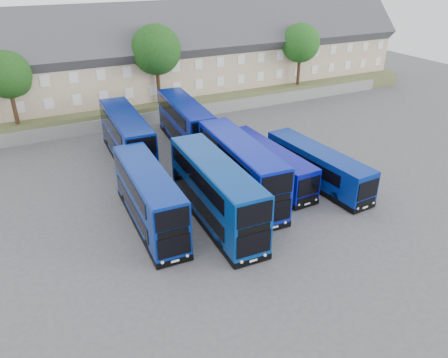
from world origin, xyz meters
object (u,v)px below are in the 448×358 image
Objects in this scene: tree_west at (9,76)px; tree_mid at (157,51)px; tree_far at (307,31)px; dd_front_left at (149,199)px; coach_east_a at (268,164)px; tree_east at (301,44)px; dd_front_mid at (216,193)px.

tree_mid is (16.00, 0.50, 1.02)m from tree_west.
tree_far is (26.00, 6.50, -0.34)m from tree_mid.
tree_far is at bearing 41.87° from dd_front_left.
tree_west is at bearing 131.50° from coach_east_a.
dd_front_left is 36.66m from tree_east.
dd_front_mid is 43.50m from tree_far.
dd_front_left is at bearing -140.02° from tree_far.
tree_east reaches higher than tree_west.
tree_west is (-11.81, 23.86, 4.70)m from dd_front_mid.
dd_front_left is 0.97× the size of coach_east_a.
tree_mid reaches higher than coach_east_a.
coach_east_a is at bearing -81.98° from tree_mid.
tree_west is (-7.26, 22.14, 4.89)m from dd_front_left.
tree_mid is at bearing 178.57° from tree_east.
tree_west is 36.00m from tree_east.
dd_front_left is at bearing 161.22° from dd_front_mid.
tree_far is (34.74, 29.14, 5.57)m from dd_front_left.
tree_mid is (-2.86, 20.29, 6.53)m from coach_east_a.
dd_front_left is 45.68m from tree_far.
tree_east is (36.00, 0.00, 0.34)m from tree_west.
dd_front_mid is 1.48× the size of tree_east.
tree_far is (30.19, 30.86, 5.38)m from dd_front_mid.
tree_mid is 1.12× the size of tree_east.
dd_front_mid reaches higher than coach_east_a.
tree_east is at bearing -1.43° from tree_mid.
dd_front_left is 4.88m from dd_front_mid.
tree_west is 0.94× the size of tree_east.
dd_front_left reaches higher than coach_east_a.
coach_east_a is 21.51m from tree_mid.
tree_east is at bearing 46.53° from dd_front_mid.
coach_east_a is 27.89m from tree_west.
tree_mid is (4.19, 24.36, 5.72)m from dd_front_mid.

